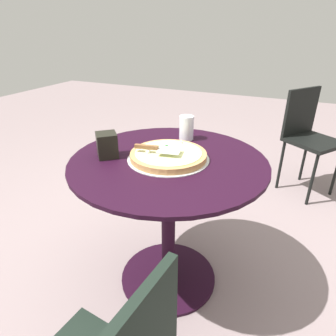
# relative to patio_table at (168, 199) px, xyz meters

# --- Properties ---
(ground_plane) EXTENTS (10.00, 10.00, 0.00)m
(ground_plane) POSITION_rel_patio_table_xyz_m (0.00, 0.00, -0.53)
(ground_plane) COLOR gray
(patio_table) EXTENTS (0.91, 0.91, 0.74)m
(patio_table) POSITION_rel_patio_table_xyz_m (0.00, 0.00, 0.00)
(patio_table) COLOR black
(patio_table) RESTS_ON ground
(pizza_on_tray) EXTENTS (0.38, 0.38, 0.05)m
(pizza_on_tray) POSITION_rel_patio_table_xyz_m (0.00, -0.00, 0.24)
(pizza_on_tray) COLOR silver
(pizza_on_tray) RESTS_ON patio_table
(pizza_server) EXTENTS (0.22, 0.10, 0.02)m
(pizza_server) POSITION_rel_patio_table_xyz_m (0.04, 0.03, 0.28)
(pizza_server) COLOR silver
(pizza_server) RESTS_ON pizza_on_tray
(drinking_cup) EXTENTS (0.08, 0.08, 0.13)m
(drinking_cup) POSITION_rel_patio_table_xyz_m (0.02, -0.28, 0.28)
(drinking_cup) COLOR silver
(drinking_cup) RESTS_ON patio_table
(napkin_dispenser) EXTENTS (0.13, 0.13, 0.11)m
(napkin_dispenser) POSITION_rel_patio_table_xyz_m (0.27, 0.09, 0.28)
(napkin_dispenser) COLOR black
(napkin_dispenser) RESTS_ON patio_table
(patio_chair_corner) EXTENTS (0.51, 0.51, 0.85)m
(patio_chair_corner) POSITION_rel_patio_table_xyz_m (-0.62, -1.40, -0.01)
(patio_chair_corner) COLOR black
(patio_chair_corner) RESTS_ON ground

